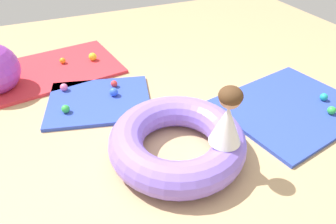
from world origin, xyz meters
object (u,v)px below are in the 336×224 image
at_px(play_ball_green, 332,110).
at_px(play_ball_orange, 63,61).
at_px(play_ball_teal, 324,97).
at_px(play_ball_green_second, 66,109).
at_px(child_in_white, 228,117).
at_px(play_ball_yellow, 93,57).
at_px(inflatable_cushion, 177,141).
at_px(play_ball_red, 114,84).
at_px(play_ball_pink, 64,87).
at_px(play_ball_blue, 114,92).

height_order(play_ball_green, play_ball_orange, play_ball_green).
height_order(play_ball_orange, play_ball_teal, play_ball_teal).
distance_m(play_ball_orange, play_ball_green_second, 1.15).
xyz_separation_m(child_in_white, play_ball_orange, (-0.97, 2.41, -0.46)).
bearing_deg(child_in_white, play_ball_yellow, 114.49).
height_order(child_in_white, play_ball_orange, child_in_white).
distance_m(play_ball_green, play_ball_orange, 3.27).
height_order(inflatable_cushion, play_ball_red, inflatable_cushion).
relative_size(child_in_white, play_ball_red, 6.39).
bearing_deg(play_ball_pink, play_ball_yellow, 53.52).
bearing_deg(play_ball_yellow, play_ball_green_second, -115.46).
distance_m(inflatable_cushion, play_ball_yellow, 2.07).
relative_size(play_ball_pink, play_ball_blue, 0.90).
bearing_deg(inflatable_cushion, child_in_white, -47.22).
bearing_deg(inflatable_cushion, play_ball_teal, 2.92).
height_order(play_ball_blue, play_ball_yellow, play_ball_yellow).
height_order(inflatable_cushion, play_ball_orange, inflatable_cushion).
distance_m(play_ball_blue, play_ball_yellow, 0.96).
height_order(inflatable_cushion, child_in_white, child_in_white).
bearing_deg(play_ball_teal, play_ball_orange, 141.04).
bearing_deg(play_ball_pink, play_ball_teal, -27.19).
xyz_separation_m(play_ball_pink, play_ball_teal, (2.58, -1.33, -0.00)).
height_order(child_in_white, play_ball_blue, child_in_white).
height_order(play_ball_pink, play_ball_green_second, same).
distance_m(play_ball_green, play_ball_green_second, 2.74).
bearing_deg(play_ball_red, play_ball_green, -36.26).
xyz_separation_m(child_in_white, play_ball_blue, (-0.55, 1.39, -0.46)).
bearing_deg(play_ball_green, child_in_white, -173.22).
bearing_deg(play_ball_red, play_ball_orange, 119.19).
height_order(play_ball_blue, play_ball_orange, play_ball_blue).
height_order(play_ball_red, play_ball_green_second, play_ball_green_second).
height_order(play_ball_pink, play_ball_teal, play_ball_pink).
relative_size(play_ball_yellow, play_ball_green_second, 1.22).
xyz_separation_m(play_ball_blue, play_ball_teal, (2.08, -1.00, -0.01)).
bearing_deg(inflatable_cushion, play_ball_pink, 118.61).
distance_m(inflatable_cushion, play_ball_blue, 1.13).
xyz_separation_m(play_ball_orange, play_ball_teal, (2.50, -2.02, 0.00)).
bearing_deg(child_in_white, play_ball_blue, 122.23).
bearing_deg(play_ball_blue, play_ball_orange, 112.12).
relative_size(play_ball_teal, play_ball_green_second, 0.97).
xyz_separation_m(play_ball_blue, play_ball_green_second, (-0.54, -0.11, -0.00)).
relative_size(play_ball_blue, play_ball_red, 1.22).
relative_size(play_ball_pink, play_ball_teal, 1.03).
relative_size(child_in_white, play_ball_teal, 6.03).
height_order(play_ball_blue, play_ball_green_second, play_ball_blue).
xyz_separation_m(child_in_white, play_ball_red, (-0.50, 1.57, -0.46)).
relative_size(inflatable_cushion, play_ball_teal, 14.35).
bearing_deg(play_ball_orange, play_ball_teal, -38.96).
distance_m(play_ball_green, play_ball_blue, 2.31).
distance_m(play_ball_pink, play_ball_yellow, 0.78).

